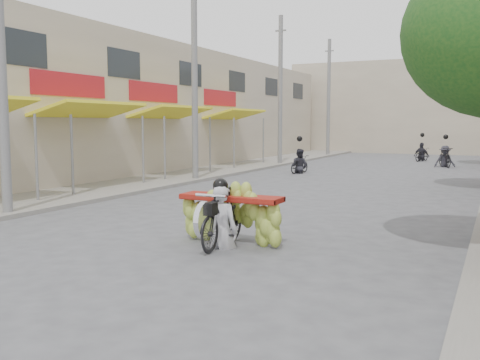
# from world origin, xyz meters

# --- Properties ---
(ground) EXTENTS (120.00, 120.00, 0.00)m
(ground) POSITION_xyz_m (0.00, 0.00, 0.00)
(ground) COLOR #595A5E
(ground) RESTS_ON ground
(sidewalk_left) EXTENTS (4.00, 60.00, 0.12)m
(sidewalk_left) POSITION_xyz_m (-7.00, 15.00, 0.06)
(sidewalk_left) COLOR gray
(sidewalk_left) RESTS_ON ground
(shophouse_row_left) EXTENTS (9.77, 40.00, 6.00)m
(shophouse_row_left) POSITION_xyz_m (-11.98, 13.98, 3.00)
(shophouse_row_left) COLOR #B3A58D
(shophouse_row_left) RESTS_ON ground
(far_building) EXTENTS (20.00, 6.00, 7.00)m
(far_building) POSITION_xyz_m (0.00, 38.00, 3.50)
(far_building) COLOR #B3A58D
(far_building) RESTS_ON ground
(utility_pole_near) EXTENTS (0.60, 0.24, 8.00)m
(utility_pole_near) POSITION_xyz_m (-5.40, 3.00, 4.03)
(utility_pole_near) COLOR slate
(utility_pole_near) RESTS_ON ground
(utility_pole_mid) EXTENTS (0.60, 0.24, 8.00)m
(utility_pole_mid) POSITION_xyz_m (-5.40, 12.00, 4.03)
(utility_pole_mid) COLOR slate
(utility_pole_mid) RESTS_ON ground
(utility_pole_far) EXTENTS (0.60, 0.24, 8.00)m
(utility_pole_far) POSITION_xyz_m (-5.40, 21.00, 4.03)
(utility_pole_far) COLOR slate
(utility_pole_far) RESTS_ON ground
(utility_pole_back) EXTENTS (0.60, 0.24, 8.00)m
(utility_pole_back) POSITION_xyz_m (-5.40, 30.00, 4.03)
(utility_pole_back) COLOR slate
(utility_pole_back) RESTS_ON ground
(banana_motorbike) EXTENTS (2.20, 1.93, 2.18)m
(banana_motorbike) POSITION_xyz_m (0.86, 2.56, 0.72)
(banana_motorbike) COLOR black
(banana_motorbike) RESTS_ON ground
(bg_motorbike_a) EXTENTS (0.85, 1.50, 1.95)m
(bg_motorbike_a) POSITION_xyz_m (-2.83, 16.96, 0.78)
(bg_motorbike_a) COLOR black
(bg_motorbike_a) RESTS_ON ground
(bg_motorbike_b) EXTENTS (1.20, 1.88, 1.95)m
(bg_motorbike_b) POSITION_xyz_m (2.85, 23.49, 0.83)
(bg_motorbike_b) COLOR black
(bg_motorbike_b) RESTS_ON ground
(bg_motorbike_c) EXTENTS (1.09, 1.50, 1.95)m
(bg_motorbike_c) POSITION_xyz_m (1.18, 27.56, 0.84)
(bg_motorbike_c) COLOR black
(bg_motorbike_c) RESTS_ON ground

